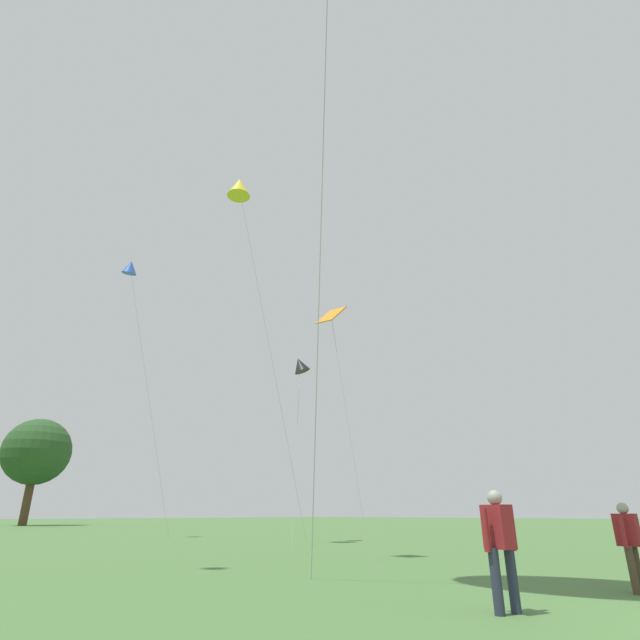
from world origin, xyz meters
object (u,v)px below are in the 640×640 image
Objects in this scene: small_kite_box_yellow at (239,188)px; small_kite_stunt_black at (332,321)px; person_brown_coat at (629,540)px; person_photographer at (500,540)px; tree_oak_right at (37,452)px; small_kite_streamer_purple at (130,268)px; small_kite_diamond_red at (300,365)px.

small_kite_stunt_black is (-1.54, -8.37, -10.75)m from small_kite_box_yellow.
person_photographer is at bearing 79.15° from person_brown_coat.
small_kite_stunt_black is (1.35, 8.43, 6.88)m from person_brown_coat.
small_kite_stunt_black is at bearing -6.44° from person_brown_coat.
person_photographer is at bearing -102.07° from tree_oak_right.
small_kite_streamer_purple is (1.78, 26.95, 15.75)m from person_brown_coat.
person_brown_coat is at bearing -162.06° from small_kite_diamond_red.
small_kite_diamond_red is at bearing -144.47° from small_kite_box_yellow.
small_kite_box_yellow is (2.89, 16.80, 17.63)m from person_brown_coat.
small_kite_box_yellow is at bearing 102.94° from small_kite_streamer_purple.
small_kite_stunt_black is at bearing -12.73° from person_photographer.
person_brown_coat is 3.56m from person_photographer.
small_kite_box_yellow is at bearing -98.71° from tree_oak_right.
small_kite_stunt_black is (-6.09, -7.91, -1.20)m from small_kite_diamond_red.
person_photographer is at bearing 85.38° from small_kite_streamer_purple.
small_kite_diamond_red is 10.59m from small_kite_box_yellow.
small_kite_streamer_purple is at bearing 8.24° from person_photographer.
small_kite_stunt_black is at bearing -175.19° from small_kite_diamond_red.
tree_oak_right is (2.86, 48.82, -0.64)m from small_kite_diamond_red.
small_kite_streamer_purple reaches higher than small_kite_stunt_black.
person_brown_coat is at bearing 121.59° from small_kite_box_yellow.
small_kite_diamond_red is 0.77× the size of tree_oak_right.
small_kite_box_yellow reaches higher than small_kite_streamer_purple.
small_kite_streamer_purple is (-1.11, 10.15, -1.88)m from small_kite_box_yellow.
small_kite_diamond_red is 0.55× the size of small_kite_streamer_purple.
small_kite_diamond_red is 14.27m from small_kite_streamer_purple.
tree_oak_right is (8.95, 56.73, 0.56)m from small_kite_stunt_black.
person_photographer is 0.13× the size of tree_oak_right.
small_kite_stunt_black is 0.68× the size of tree_oak_right.
small_kite_streamer_purple reaches higher than person_brown_coat.
small_kite_box_yellow is (-4.55, 0.46, 9.55)m from small_kite_diamond_red.
tree_oak_right is at bearing -6.34° from person_brown_coat.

